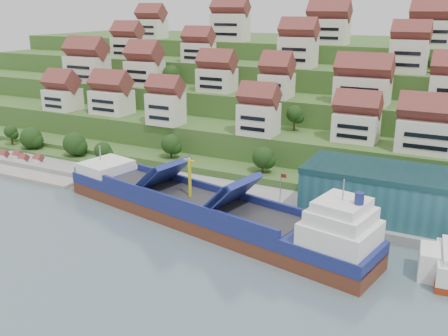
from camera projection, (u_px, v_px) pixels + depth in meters
The scene contains 9 objects.
ground at pixel (183, 220), 106.09m from camera, with size 300.00×300.00×0.00m, color slate.
quay at pixel (296, 208), 109.79m from camera, with size 180.00×14.00×2.20m, color gray.
pebble_beach at pixel (30, 165), 141.23m from camera, with size 45.00×20.00×1.00m, color gray.
hillside at pixel (324, 96), 190.48m from camera, with size 260.00×128.00×31.00m.
hillside_village at pixel (290, 72), 149.57m from camera, with size 153.64×65.42×29.78m.
hillside_trees at pixel (209, 115), 141.29m from camera, with size 141.11×62.73×29.00m.
flagpole at pixel (281, 189), 104.58m from camera, with size 1.28×0.16×8.00m.
beach_huts at pixel (21, 160), 140.54m from camera, with size 14.40×3.70×2.20m.
cargo_ship at pixel (212, 213), 101.74m from camera, with size 74.67×26.03×16.33m.
Camera 1 is at (52.19, -82.80, 43.30)m, focal length 40.00 mm.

